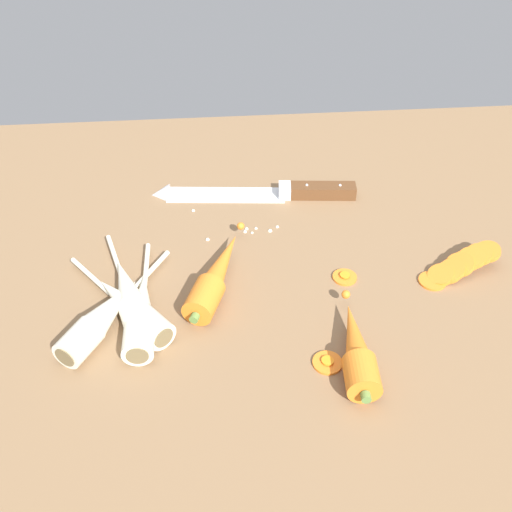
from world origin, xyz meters
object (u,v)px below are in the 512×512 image
whole_carrot (216,276)px  whole_carrot_second (357,350)px  carrot_slice_stack (460,265)px  parsnip_front (131,308)px  chefs_knife (251,193)px  parsnip_back (103,317)px  carrot_slice_stray_mid (327,362)px  parsnip_mid_left (129,295)px  carrot_slice_stray_near (345,276)px  parsnip_mid_right (141,313)px

whole_carrot → whole_carrot_second: size_ratio=1.13×
whole_carrot_second → carrot_slice_stack: size_ratio=1.41×
parsnip_front → chefs_knife: bearing=56.9°
parsnip_front → parsnip_back: same height
carrot_slice_stray_mid → whole_carrot_second: bearing=2.7°
chefs_knife → carrot_slice_stray_mid: (6.71, -37.50, -0.29)cm
parsnip_mid_left → carrot_slice_stray_near: parsnip_mid_left is taller
parsnip_mid_left → carrot_slice_stack: bearing=3.8°
parsnip_mid_left → parsnip_mid_right: same height
whole_carrot_second → carrot_slice_stray_mid: whole_carrot_second is taller
parsnip_mid_left → parsnip_mid_right: size_ratio=0.99×
chefs_knife → parsnip_mid_right: parsnip_mid_right is taller
whole_carrot → parsnip_front: whole_carrot is taller
parsnip_front → parsnip_mid_right: bearing=-35.0°
whole_carrot → carrot_slice_stray_near: 18.62cm
parsnip_mid_left → parsnip_back: (-3.18, -3.80, -0.00)cm
carrot_slice_stack → whole_carrot: bearing=-179.6°
whole_carrot_second → carrot_slice_stray_near: size_ratio=5.13×
parsnip_mid_left → carrot_slice_stray_mid: bearing=-26.1°
carrot_slice_stack → carrot_slice_stray_near: carrot_slice_stack is taller
whole_carrot → parsnip_mid_left: bearing=-166.2°
carrot_slice_stray_near → carrot_slice_stray_mid: bearing=-108.6°
parsnip_mid_right → carrot_slice_stray_near: parsnip_mid_right is taller
whole_carrot → carrot_slice_stack: 35.36cm
chefs_knife → carrot_slice_stray_mid: 38.10cm
whole_carrot → parsnip_back: size_ratio=0.96×
carrot_slice_stack → chefs_knife: bearing=142.5°
parsnip_front → whole_carrot_second: bearing=-18.9°
chefs_knife → parsnip_front: 33.05cm
chefs_knife → parsnip_mid_right: size_ratio=1.53×
whole_carrot_second → parsnip_back: (-31.77, 8.35, -0.12)cm
parsnip_back → carrot_slice_stray_near: 34.23cm
carrot_slice_stray_near → carrot_slice_stray_mid: 16.34cm
parsnip_back → parsnip_front: bearing=20.6°
parsnip_front → carrot_slice_stack: 47.11cm
parsnip_mid_left → carrot_slice_stray_near: bearing=6.0°
chefs_knife → carrot_slice_stack: carrot_slice_stack is taller
carrot_slice_stray_mid → parsnip_mid_left: bearing=153.9°
whole_carrot → carrot_slice_stray_near: size_ratio=5.81×
chefs_knife → whole_carrot_second: size_ratio=1.94×
parsnip_front → carrot_slice_stray_mid: 26.66cm
whole_carrot → parsnip_back: whole_carrot is taller
whole_carrot_second → parsnip_front: bearing=161.1°
carrot_slice_stack → carrot_slice_stray_mid: 26.93cm
carrot_slice_stray_mid → parsnip_front: bearing=158.3°
parsnip_mid_right → carrot_slice_stray_mid: bearing=-20.8°
chefs_knife → whole_carrot_second: (10.23, -37.34, 1.45)cm
parsnip_back → carrot_slice_stray_mid: bearing=-16.8°
parsnip_front → parsnip_mid_right: 1.74cm
whole_carrot → whole_carrot_second: (16.83, -15.02, -0.00)cm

